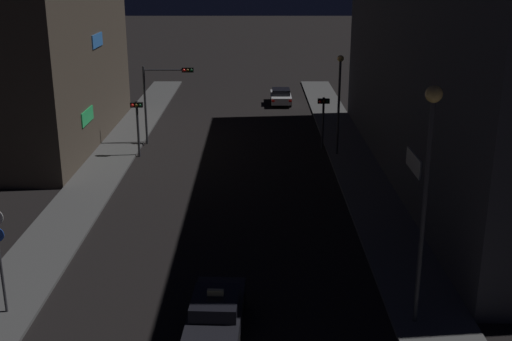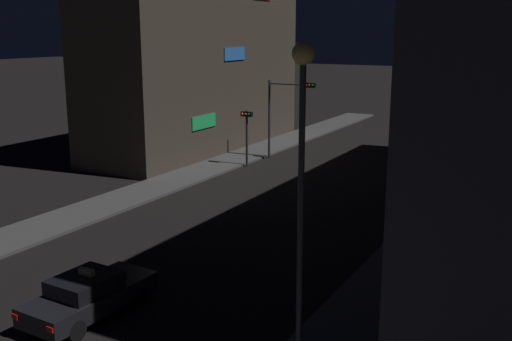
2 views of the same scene
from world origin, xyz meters
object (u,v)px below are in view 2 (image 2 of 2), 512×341
Objects in this scene: traffic_light_overhead at (286,104)px; traffic_light_left_kerb at (247,126)px; street_lamp_far_block at (455,115)px; taxi at (89,295)px; far_car at (453,131)px; traffic_light_right_kerb at (445,139)px; street_lamp_near_block at (302,147)px.

traffic_light_overhead is 3.66m from traffic_light_left_kerb.
taxi is at bearing -107.57° from street_lamp_far_block.
traffic_light_overhead reaches higher than far_car.
traffic_light_right_kerb is (12.32, 1.86, -0.09)m from traffic_light_left_kerb.
traffic_light_left_kerb is (-1.27, -3.20, -1.25)m from traffic_light_overhead.
traffic_light_right_kerb is (2.31, -14.90, 1.87)m from far_car.
street_lamp_far_block is at bearing 72.43° from taxi.
street_lamp_near_block reaches higher than taxi.
taxi is 1.20× the size of traffic_light_left_kerb.
street_lamp_near_block is at bearing -57.19° from traffic_light_left_kerb.
far_car is at bearing 57.19° from traffic_light_overhead.
traffic_light_right_kerb is at bearing 92.68° from street_lamp_near_block.
taxi is at bearing -73.29° from traffic_light_left_kerb.
traffic_light_right_kerb is at bearing 116.27° from street_lamp_far_block.
traffic_light_left_kerb is 0.45× the size of street_lamp_near_block.
street_lamp_near_block is 1.29× the size of street_lamp_far_block.
taxi reaches higher than far_car.
street_lamp_near_block is at bearing -84.86° from far_car.
traffic_light_left_kerb is 12.46m from traffic_light_right_kerb.
street_lamp_near_block reaches higher than far_car.
traffic_light_left_kerb is at bearing -120.85° from far_car.
traffic_light_right_kerb is at bearing -6.90° from traffic_light_overhead.
street_lamp_near_block is at bearing -63.18° from traffic_light_overhead.
traffic_light_left_kerb is at bearing -111.62° from traffic_light_overhead.
street_lamp_far_block is at bearing -63.73° from traffic_light_right_kerb.
street_lamp_near_block is (1.06, -22.62, 3.45)m from traffic_light_right_kerb.
street_lamp_far_block is (6.78, 21.40, 3.55)m from taxi.
traffic_light_left_kerb is 13.23m from street_lamp_far_block.
far_car is at bearing 59.15° from traffic_light_left_kerb.
far_car is at bearing 98.83° from traffic_light_right_kerb.
taxi is 0.82× the size of traffic_light_overhead.
taxi is at bearing -95.50° from far_car.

